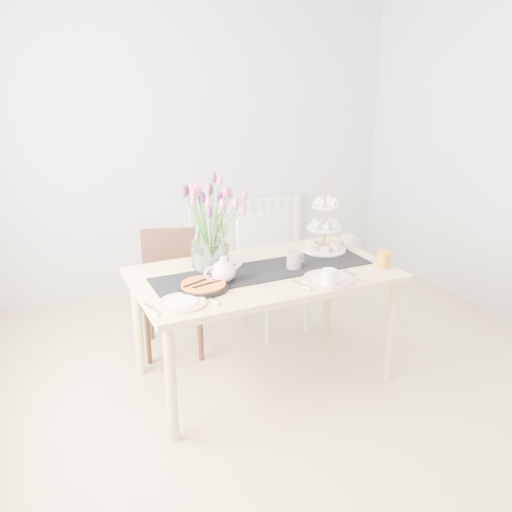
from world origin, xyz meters
name	(u,v)px	position (x,y,z in m)	size (l,w,h in m)	color
room_shell	(323,197)	(0.00, 0.00, 1.30)	(4.50, 4.50, 4.50)	tan
radiator	(245,230)	(0.50, 2.19, 0.45)	(1.20, 0.08, 0.60)	white
dining_table	(264,283)	(-0.15, 0.42, 0.67)	(1.60, 0.90, 0.75)	#D8B774
chair_brown	(173,281)	(-0.55, 1.10, 0.50)	(0.53, 0.53, 0.86)	#351A13
chair_white	(269,263)	(0.23, 1.10, 0.52)	(0.48, 0.48, 0.89)	silver
table_runner	(264,271)	(-0.15, 0.42, 0.75)	(1.40, 0.35, 0.01)	black
tulip_vase	(209,212)	(-0.44, 0.59, 1.12)	(0.68, 0.68, 0.58)	silver
cake_stand	(324,234)	(0.40, 0.59, 0.88)	(0.30, 0.30, 0.44)	gold
teapot	(224,271)	(-0.44, 0.35, 0.82)	(0.23, 0.19, 0.15)	white
cream_jug	(347,241)	(0.59, 0.59, 0.79)	(0.09, 0.09, 0.09)	silver
tart_tin	(204,286)	(-0.58, 0.31, 0.77)	(0.29, 0.29, 0.03)	black
mug_grey	(294,260)	(0.05, 0.38, 0.81)	(0.09, 0.09, 0.11)	slate
mug_white	(329,278)	(0.09, 0.04, 0.80)	(0.09, 0.09, 0.11)	white
mug_orange	(384,259)	(0.58, 0.17, 0.80)	(0.09, 0.09, 0.10)	orange
plate_left	(182,303)	(-0.76, 0.16, 0.76)	(0.26, 0.26, 0.01)	white
plate_right	(328,279)	(0.14, 0.12, 0.76)	(0.30, 0.30, 0.02)	white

